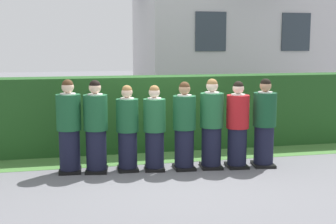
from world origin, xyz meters
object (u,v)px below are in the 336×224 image
student_front_row_1 (96,129)px  student_front_row_2 (127,130)px  student_front_row_0 (69,128)px  student_front_row_3 (154,130)px  student_front_row_7 (264,125)px  student_front_row_4 (184,128)px  student_in_red_blazer (237,127)px  student_front_row_5 (212,126)px

student_front_row_1 → student_front_row_2: bearing=-1.9°
student_front_row_0 → student_front_row_3: 1.51m
student_front_row_7 → student_front_row_0: bearing=174.2°
student_front_row_1 → student_front_row_7: bearing=-5.2°
student_front_row_3 → student_front_row_4: (0.54, -0.06, 0.03)m
student_front_row_4 → student_front_row_7: 1.50m
student_front_row_3 → student_front_row_7: size_ratio=0.94×
student_in_red_blazer → student_front_row_7: 0.52m
student_front_row_4 → student_front_row_7: size_ratio=0.98×
student_front_row_1 → student_front_row_4: size_ratio=1.03×
student_front_row_0 → student_front_row_2: (1.02, -0.10, -0.06)m
student_front_row_5 → student_in_red_blazer: bearing=-8.4°
student_front_row_2 → student_in_red_blazer: (2.00, -0.23, 0.03)m
student_in_red_blazer → student_front_row_7: bearing=-3.5°
student_front_row_2 → student_front_row_7: 2.53m
student_front_row_4 → student_in_red_blazer: same height
student_front_row_0 → student_front_row_7: (3.54, -0.36, -0.01)m
student_front_row_1 → student_in_red_blazer: student_front_row_1 is taller
student_in_red_blazer → student_front_row_3: bearing=174.2°
student_front_row_3 → student_front_row_7: bearing=-5.2°
student_front_row_1 → student_in_red_blazer: bearing=-5.5°
student_front_row_2 → student_front_row_5: student_front_row_5 is taller
student_front_row_0 → student_front_row_3: (1.50, -0.17, -0.06)m
student_in_red_blazer → student_front_row_7: size_ratio=0.97×
student_front_row_0 → student_in_red_blazer: bearing=-6.2°
student_front_row_0 → student_front_row_4: student_front_row_0 is taller
student_front_row_1 → student_front_row_5: student_front_row_5 is taller
student_front_row_3 → student_front_row_5: student_front_row_5 is taller
student_front_row_4 → student_front_row_0: bearing=173.4°
student_front_row_2 → student_front_row_7: student_front_row_7 is taller
student_front_row_2 → student_front_row_3: (0.48, -0.07, -0.00)m
student_front_row_0 → student_front_row_1: bearing=-10.0°
student_front_row_1 → student_front_row_2: (0.56, -0.02, -0.05)m
student_front_row_0 → student_front_row_4: size_ratio=1.04×
student_front_row_0 → student_front_row_3: size_ratio=1.08×
student_front_row_3 → student_front_row_7: (2.04, -0.18, 0.05)m
student_front_row_5 → student_in_red_blazer: size_ratio=1.03×
student_front_row_0 → student_front_row_5: bearing=-5.8°
student_front_row_1 → student_front_row_2: student_front_row_1 is taller
student_front_row_3 → student_front_row_7: student_front_row_7 is taller
student_front_row_3 → student_in_red_blazer: size_ratio=0.96×
student_front_row_0 → student_front_row_2: size_ratio=1.07×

